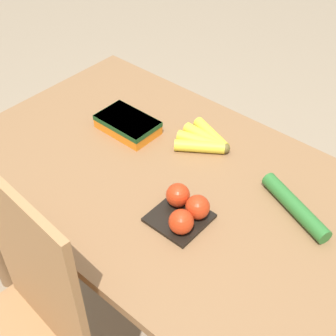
{
  "coord_description": "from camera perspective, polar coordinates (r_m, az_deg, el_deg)",
  "views": [
    {
      "loc": [
        -0.67,
        0.77,
        1.69
      ],
      "look_at": [
        0.0,
        0.0,
        0.77
      ],
      "focal_mm": 50.0,
      "sensor_mm": 36.0,
      "label": 1
    }
  ],
  "objects": [
    {
      "name": "cucumber_near",
      "position": [
        1.32,
        15.22,
        -4.54
      ],
      "size": [
        0.25,
        0.13,
        0.04
      ],
      "color": "#2D702D",
      "rests_on": "dining_table"
    },
    {
      "name": "ground_plane",
      "position": [
        1.97,
        0.0,
        -16.76
      ],
      "size": [
        12.0,
        12.0,
        0.0
      ],
      "primitive_type": "plane",
      "color": "gray"
    },
    {
      "name": "banana_bunch",
      "position": [
        1.5,
        4.55,
        3.38
      ],
      "size": [
        0.17,
        0.18,
        0.04
      ],
      "color": "brown",
      "rests_on": "dining_table"
    },
    {
      "name": "dining_table",
      "position": [
        1.47,
        0.0,
        -3.89
      ],
      "size": [
        1.31,
        0.81,
        0.74
      ],
      "color": "olive",
      "rests_on": "ground_plane"
    },
    {
      "name": "carrot_bag",
      "position": [
        1.55,
        -4.95,
        5.41
      ],
      "size": [
        0.2,
        0.12,
        0.05
      ],
      "color": "orange",
      "rests_on": "dining_table"
    },
    {
      "name": "tomato_pack",
      "position": [
        1.25,
        2.0,
        -5.1
      ],
      "size": [
        0.15,
        0.15,
        0.08
      ],
      "color": "black",
      "rests_on": "dining_table"
    }
  ]
}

